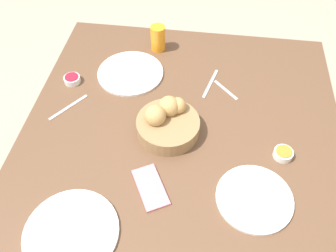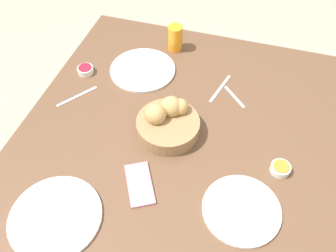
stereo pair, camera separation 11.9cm
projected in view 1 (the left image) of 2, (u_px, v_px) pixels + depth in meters
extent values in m
plane|color=#A89E89|center=(175.00, 238.00, 1.77)|extent=(10.00, 10.00, 0.00)
cube|color=brown|center=(179.00, 149.00, 1.19)|extent=(1.29, 1.10, 0.03)
cube|color=brown|center=(98.00, 93.00, 1.91)|extent=(0.06, 0.06, 0.73)
cube|color=brown|center=(287.00, 111.00, 1.82)|extent=(0.06, 0.06, 0.73)
cylinder|color=#99754C|center=(168.00, 126.00, 1.20)|extent=(0.21, 0.21, 0.05)
sphere|color=tan|center=(155.00, 116.00, 1.16)|extent=(0.07, 0.07, 0.07)
sphere|color=tan|center=(169.00, 106.00, 1.19)|extent=(0.07, 0.07, 0.07)
sphere|color=tan|center=(178.00, 106.00, 1.20)|extent=(0.06, 0.06, 0.06)
cylinder|color=white|center=(130.00, 73.00, 1.40)|extent=(0.26, 0.26, 0.01)
cylinder|color=white|center=(71.00, 232.00, 0.98)|extent=(0.27, 0.27, 0.01)
cylinder|color=white|center=(254.00, 198.00, 1.05)|extent=(0.23, 0.23, 0.01)
cylinder|color=orange|center=(158.00, 38.00, 1.47)|extent=(0.06, 0.06, 0.11)
cylinder|color=white|center=(72.00, 80.00, 1.37)|extent=(0.06, 0.06, 0.02)
cylinder|color=#A3192D|center=(71.00, 77.00, 1.36)|extent=(0.05, 0.05, 0.00)
cylinder|color=white|center=(283.00, 154.00, 1.14)|extent=(0.06, 0.06, 0.02)
cylinder|color=#C67F28|center=(284.00, 151.00, 1.13)|extent=(0.05, 0.05, 0.00)
cube|color=#B7B7BC|center=(68.00, 107.00, 1.29)|extent=(0.14, 0.11, 0.00)
cube|color=#B7B7BC|center=(210.00, 83.00, 1.37)|extent=(0.16, 0.05, 0.00)
cube|color=#B7B7BC|center=(226.00, 90.00, 1.35)|extent=(0.10, 0.10, 0.00)
cube|color=pink|center=(150.00, 187.00, 1.07)|extent=(0.17, 0.14, 0.01)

